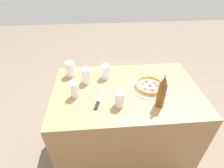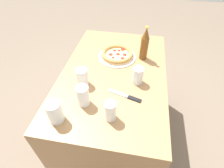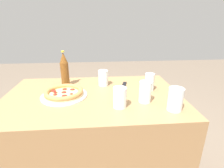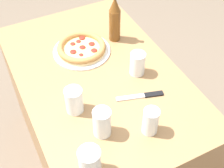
{
  "view_description": "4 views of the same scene",
  "coord_description": "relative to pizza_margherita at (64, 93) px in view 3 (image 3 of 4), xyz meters",
  "views": [
    {
      "loc": [
        0.2,
        1.05,
        1.6
      ],
      "look_at": [
        0.12,
        0.03,
        0.84
      ],
      "focal_mm": 28.0,
      "sensor_mm": 36.0,
      "label": 1
    },
    {
      "loc": [
        0.93,
        0.15,
        1.54
      ],
      "look_at": [
        0.16,
        0.01,
        0.78
      ],
      "focal_mm": 28.0,
      "sensor_mm": 36.0,
      "label": 2
    },
    {
      "loc": [
        0.04,
        -1.05,
        1.22
      ],
      "look_at": [
        0.13,
        0.02,
        0.82
      ],
      "focal_mm": 28.0,
      "sensor_mm": 36.0,
      "label": 3
    },
    {
      "loc": [
        0.97,
        -0.41,
        1.78
      ],
      "look_at": [
        0.14,
        0.01,
        0.81
      ],
      "focal_mm": 50.0,
      "sensor_mm": 36.0,
      "label": 4
    }
  ],
  "objects": [
    {
      "name": "table",
      "position": [
        0.18,
        0.01,
        -0.4
      ],
      "size": [
        1.14,
        0.73,
        0.75
      ],
      "color": "#997047",
      "rests_on": "ground_plane"
    },
    {
      "name": "pizza_margherita",
      "position": [
        0.0,
        0.0,
        0.0
      ],
      "size": [
        0.29,
        0.29,
        0.04
      ],
      "color": "silver",
      "rests_on": "table"
    },
    {
      "name": "glass_iced_tea",
      "position": [
        0.34,
        -0.17,
        0.03
      ],
      "size": [
        0.07,
        0.07,
        0.12
      ],
      "color": "white",
      "rests_on": "table"
    },
    {
      "name": "glass_mango_juice",
      "position": [
        0.63,
        -0.23,
        0.04
      ],
      "size": [
        0.08,
        0.08,
        0.13
      ],
      "color": "white",
      "rests_on": "table"
    },
    {
      "name": "glass_red_wine",
      "position": [
        0.57,
        0.05,
        0.03
      ],
      "size": [
        0.06,
        0.06,
        0.12
      ],
      "color": "white",
      "rests_on": "table"
    },
    {
      "name": "glass_water",
      "position": [
        0.26,
        0.17,
        0.03
      ],
      "size": [
        0.07,
        0.07,
        0.11
      ],
      "color": "white",
      "rests_on": "table"
    },
    {
      "name": "glass_cola",
      "position": [
        0.49,
        -0.12,
        0.04
      ],
      "size": [
        0.07,
        0.07,
        0.13
      ],
      "color": "white",
      "rests_on": "table"
    },
    {
      "name": "beer_bottle",
      "position": [
        -0.02,
        0.2,
        0.1
      ],
      "size": [
        0.06,
        0.06,
        0.26
      ],
      "color": "brown",
      "rests_on": "table"
    },
    {
      "name": "knife",
      "position": [
        0.4,
        0.12,
        -0.02
      ],
      "size": [
        0.08,
        0.21,
        0.01
      ],
      "color": "black",
      "rests_on": "table"
    }
  ]
}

